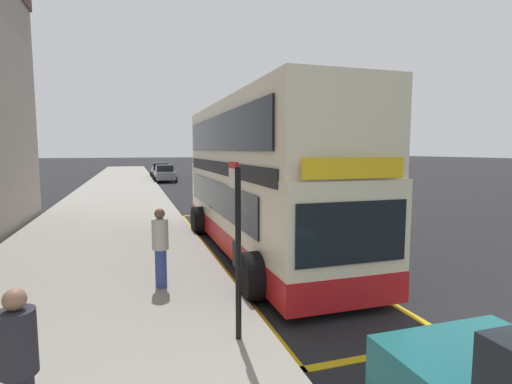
# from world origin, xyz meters

# --- Properties ---
(ground_plane) EXTENTS (260.00, 260.00, 0.00)m
(ground_plane) POSITION_xyz_m (0.00, 32.00, 0.00)
(ground_plane) COLOR black
(pavement_near) EXTENTS (6.00, 76.00, 0.14)m
(pavement_near) POSITION_xyz_m (-7.00, 32.00, 0.07)
(pavement_near) COLOR gray
(pavement_near) RESTS_ON ground
(double_decker_bus) EXTENTS (3.17, 10.43, 4.40)m
(double_decker_bus) POSITION_xyz_m (-2.46, 7.94, 2.06)
(double_decker_bus) COLOR beige
(double_decker_bus) RESTS_ON ground
(bus_bay_markings) EXTENTS (2.84, 13.45, 0.01)m
(bus_bay_markings) POSITION_xyz_m (-2.58, 8.24, 0.01)
(bus_bay_markings) COLOR gold
(bus_bay_markings) RESTS_ON ground
(bus_stop_sign) EXTENTS (0.09, 0.51, 2.71)m
(bus_stop_sign) POSITION_xyz_m (-4.57, 2.56, 1.73)
(bus_stop_sign) COLOR black
(bus_stop_sign) RESTS_ON pavement_near
(parked_car_maroon_kerbside) EXTENTS (2.09, 4.20, 1.62)m
(parked_car_maroon_kerbside) POSITION_xyz_m (2.83, 20.66, 0.80)
(parked_car_maroon_kerbside) COLOR maroon
(parked_car_maroon_kerbside) RESTS_ON ground
(parked_car_navy_distant) EXTENTS (2.09, 4.20, 1.62)m
(parked_car_navy_distant) POSITION_xyz_m (-3.08, 40.93, 0.80)
(parked_car_navy_distant) COLOR navy
(parked_car_navy_distant) RESTS_ON ground
(parked_car_grey_ahead) EXTENTS (2.09, 4.20, 1.62)m
(parked_car_grey_ahead) POSITION_xyz_m (-3.10, 34.99, 0.80)
(parked_car_grey_ahead) COLOR slate
(parked_car_grey_ahead) RESTS_ON ground
(pedestrian_waiting_near_sign) EXTENTS (0.34, 0.34, 1.61)m
(pedestrian_waiting_near_sign) POSITION_xyz_m (-7.13, 0.93, 1.01)
(pedestrian_waiting_near_sign) COLOR #26262D
(pedestrian_waiting_near_sign) RESTS_ON pavement_near
(pedestrian_further_back) EXTENTS (0.34, 0.34, 1.68)m
(pedestrian_further_back) POSITION_xyz_m (-5.53, 5.17, 1.05)
(pedestrian_further_back) COLOR #33478C
(pedestrian_further_back) RESTS_ON pavement_near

